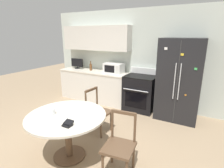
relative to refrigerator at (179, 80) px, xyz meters
name	(u,v)px	position (x,y,z in m)	size (l,w,h in m)	color
ground_plane	(75,153)	(-1.27, -2.23, -0.94)	(14.00, 14.00, 0.00)	#9E8466
back_wall	(124,53)	(-1.57, 0.36, 0.51)	(5.20, 0.44, 2.60)	silver
kitchen_counter	(94,85)	(-2.41, 0.06, -0.49)	(2.14, 0.64, 0.90)	silver
refrigerator	(179,80)	(0.00, 0.00, 0.00)	(0.93, 0.73, 1.88)	black
oven_range	(140,92)	(-0.94, 0.04, -0.47)	(0.78, 0.68, 1.08)	black
microwave	(114,68)	(-1.77, 0.12, 0.10)	(0.53, 0.37, 0.27)	white
countertop_tv	(77,63)	(-3.09, 0.12, 0.13)	(0.42, 0.16, 0.31)	black
counter_bottle	(91,67)	(-2.54, 0.08, 0.07)	(0.07, 0.07, 0.28)	brown
dining_table	(67,123)	(-1.30, -2.32, -0.33)	(1.22, 1.22, 0.75)	beige
dining_chair_right	(120,146)	(-0.42, -2.24, -0.50)	(0.47, 0.47, 0.90)	brown
dining_chair_far	(98,112)	(-1.31, -1.44, -0.50)	(0.46, 0.46, 0.90)	brown
candle_glass	(52,112)	(-1.52, -2.41, -0.15)	(0.09, 0.09, 0.09)	silver
wallet	(68,124)	(-1.05, -2.57, -0.16)	(0.12, 0.13, 0.07)	black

